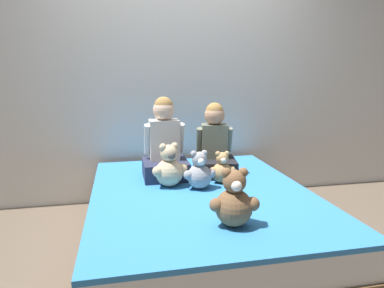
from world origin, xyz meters
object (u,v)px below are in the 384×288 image
Objects in this scene: child_on_right at (214,147)px; teddy_bear_between_children at (199,173)px; bed at (201,219)px; teddy_bear_held_by_right_child at (222,169)px; teddy_bear_at_foot_of_bed at (234,202)px; teddy_bear_held_by_left_child at (169,168)px; child_on_left at (165,146)px.

child_on_right reaches higher than teddy_bear_between_children.
child_on_right is at bearing 56.92° from teddy_bear_between_children.
bed is 7.80× the size of teddy_bear_held_by_right_child.
teddy_bear_between_children is 0.65m from teddy_bear_at_foot_of_bed.
teddy_bear_held_by_left_child reaches higher than teddy_bear_between_children.
teddy_bear_held_by_right_child reaches higher than bed.
child_on_left is 0.42m from child_on_right.
child_on_left is (-0.21, 0.41, 0.47)m from bed.
child_on_left is at bearing 118.92° from teddy_bear_between_children.
child_on_right is (0.21, 0.40, 0.45)m from bed.
teddy_bear_held_by_left_child is at bearing -90.12° from child_on_left.
bed is 5.86× the size of teddy_bear_at_foot_of_bed.
child_on_left reaches higher than teddy_bear_held_by_left_child.
child_on_left is 1.96× the size of teddy_bear_at_foot_of_bed.
teddy_bear_between_children is 0.86× the size of teddy_bear_at_foot_of_bed.
teddy_bear_held_by_left_child is (-0.42, -0.25, -0.09)m from child_on_right.
teddy_bear_held_by_right_child is 0.77m from teddy_bear_at_foot_of_bed.
bed is 3.26× the size of child_on_right.
teddy_bear_between_children is (-0.00, 0.06, 0.34)m from bed.
teddy_bear_at_foot_of_bed is (0.05, -0.65, 0.02)m from teddy_bear_between_children.
teddy_bear_held_by_right_child is (0.20, 0.16, 0.32)m from bed.
bed is at bearing -138.17° from teddy_bear_held_by_right_child.
teddy_bear_at_foot_of_bed is at bearing -76.06° from child_on_left.
child_on_right is 1.81× the size of teddy_bear_held_by_left_child.
child_on_right reaches higher than teddy_bear_held_by_right_child.
teddy_bear_at_foot_of_bed is (0.25, -1.00, -0.12)m from child_on_left.
teddy_bear_between_children is (-0.21, -0.10, 0.02)m from teddy_bear_held_by_right_child.
teddy_bear_held_by_left_child is 0.79m from teddy_bear_at_foot_of_bed.
teddy_bear_held_by_left_child reaches higher than bed.
child_on_left reaches higher than teddy_bear_between_children.
teddy_bear_at_foot_of_bed is at bearing -85.82° from bed.
bed is 0.34m from teddy_bear_between_children.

